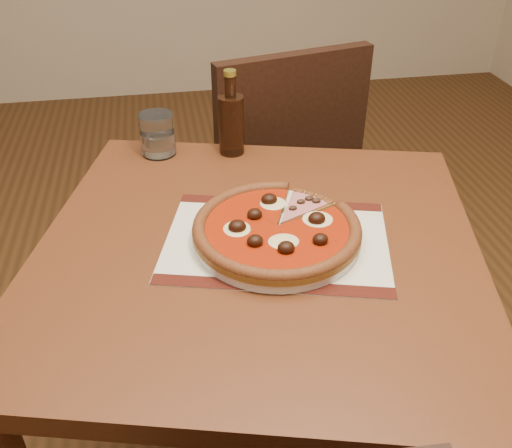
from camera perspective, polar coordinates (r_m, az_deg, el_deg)
The scene contains 8 objects.
table at distance 1.10m, azimuth 0.18°, elevation -6.25°, with size 0.98×0.98×0.75m.
chair_far at distance 1.72m, azimuth 1.82°, elevation 5.09°, with size 0.53×0.53×0.92m.
placemat at distance 1.04m, azimuth 2.06°, elevation -1.69°, with size 0.40×0.29×0.00m, color silver.
plate at distance 1.04m, azimuth 2.07°, elevation -1.24°, with size 0.30×0.30×0.02m, color white.
pizza at distance 1.03m, azimuth 2.08°, elevation -0.34°, with size 0.31×0.31×0.04m.
ham_slice at distance 1.10m, azimuth 4.85°, elevation 1.85°, with size 0.12×0.12×0.02m.
water_glass at distance 1.34m, azimuth -9.83°, elevation 8.82°, with size 0.08×0.08×0.10m, color white.
bottle at distance 1.32m, azimuth -2.50°, elevation 10.19°, with size 0.06×0.06×0.20m.
Camera 1 is at (0.19, -0.58, 1.36)m, focal length 40.00 mm.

